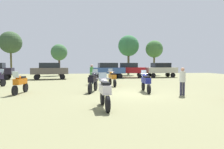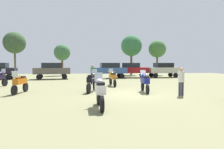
{
  "view_description": "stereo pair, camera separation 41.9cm",
  "coord_description": "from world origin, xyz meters",
  "px_view_note": "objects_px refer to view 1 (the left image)",
  "views": [
    {
      "loc": [
        -2.99,
        -12.15,
        1.9
      ],
      "look_at": [
        -0.96,
        3.53,
        1.04
      ],
      "focal_mm": 31.72,
      "sensor_mm": 36.0,
      "label": 1
    },
    {
      "loc": [
        -2.57,
        -12.2,
        1.9
      ],
      "look_at": [
        -0.96,
        3.53,
        1.04
      ],
      "focal_mm": 31.72,
      "sensor_mm": 36.0,
      "label": 2
    }
  ],
  "objects_px": {
    "tree_1": "(59,53)",
    "tree_3": "(11,43)",
    "tree_2": "(129,46)",
    "tree_4": "(154,49)",
    "car_4": "(50,70)",
    "person_2": "(182,79)",
    "motorcycle_9": "(20,83)",
    "motorcycle_3": "(112,78)",
    "motorcycle_8": "(105,91)",
    "motorcycle_2": "(93,81)",
    "motorcycle_10": "(146,81)",
    "car_1": "(108,69)",
    "person_1": "(92,73)",
    "car_5": "(129,69)",
    "car_2": "(161,69)"
  },
  "relations": [
    {
      "from": "tree_2",
      "to": "car_4",
      "type": "bearing_deg",
      "value": -143.99
    },
    {
      "from": "motorcycle_8",
      "to": "motorcycle_10",
      "type": "height_order",
      "value": "motorcycle_8"
    },
    {
      "from": "car_2",
      "to": "car_5",
      "type": "distance_m",
      "value": 4.51
    },
    {
      "from": "car_4",
      "to": "person_1",
      "type": "xyz_separation_m",
      "value": [
        4.91,
        -6.52,
        -0.11
      ]
    },
    {
      "from": "tree_1",
      "to": "tree_3",
      "type": "height_order",
      "value": "tree_3"
    },
    {
      "from": "motorcycle_9",
      "to": "car_4",
      "type": "bearing_deg",
      "value": -81.44
    },
    {
      "from": "motorcycle_10",
      "to": "person_2",
      "type": "bearing_deg",
      "value": -40.01
    },
    {
      "from": "tree_3",
      "to": "tree_1",
      "type": "bearing_deg",
      "value": -6.82
    },
    {
      "from": "car_4",
      "to": "tree_2",
      "type": "relative_size",
      "value": 0.67
    },
    {
      "from": "person_2",
      "to": "tree_1",
      "type": "relative_size",
      "value": 0.33
    },
    {
      "from": "tree_2",
      "to": "tree_4",
      "type": "xyz_separation_m",
      "value": [
        4.28,
        -0.79,
        -0.58
      ]
    },
    {
      "from": "car_5",
      "to": "tree_3",
      "type": "height_order",
      "value": "tree_3"
    },
    {
      "from": "car_5",
      "to": "person_2",
      "type": "relative_size",
      "value": 2.76
    },
    {
      "from": "car_1",
      "to": "person_1",
      "type": "height_order",
      "value": "car_1"
    },
    {
      "from": "motorcycle_9",
      "to": "tree_2",
      "type": "distance_m",
      "value": 23.62
    },
    {
      "from": "motorcycle_2",
      "to": "tree_1",
      "type": "bearing_deg",
      "value": 120.09
    },
    {
      "from": "motorcycle_9",
      "to": "person_2",
      "type": "height_order",
      "value": "person_2"
    },
    {
      "from": "car_5",
      "to": "tree_2",
      "type": "distance_m",
      "value": 7.88
    },
    {
      "from": "car_2",
      "to": "person_1",
      "type": "height_order",
      "value": "car_2"
    },
    {
      "from": "tree_4",
      "to": "motorcycle_8",
      "type": "bearing_deg",
      "value": -113.78
    },
    {
      "from": "car_5",
      "to": "motorcycle_8",
      "type": "bearing_deg",
      "value": 176.09
    },
    {
      "from": "motorcycle_10",
      "to": "tree_1",
      "type": "xyz_separation_m",
      "value": [
        -8.24,
        19.95,
        2.97
      ]
    },
    {
      "from": "person_1",
      "to": "car_4",
      "type": "bearing_deg",
      "value": -55.55
    },
    {
      "from": "car_5",
      "to": "motorcycle_9",
      "type": "bearing_deg",
      "value": 155.32
    },
    {
      "from": "car_1",
      "to": "tree_3",
      "type": "bearing_deg",
      "value": 55.63
    },
    {
      "from": "motorcycle_2",
      "to": "person_2",
      "type": "xyz_separation_m",
      "value": [
        5.2,
        -2.12,
        0.22
      ]
    },
    {
      "from": "motorcycle_2",
      "to": "tree_4",
      "type": "bearing_deg",
      "value": 76.71
    },
    {
      "from": "motorcycle_10",
      "to": "car_1",
      "type": "distance_m",
      "value": 12.96
    },
    {
      "from": "motorcycle_2",
      "to": "car_4",
      "type": "xyz_separation_m",
      "value": [
        -4.87,
        11.7,
        0.43
      ]
    },
    {
      "from": "tree_3",
      "to": "tree_4",
      "type": "bearing_deg",
      "value": -2.58
    },
    {
      "from": "car_4",
      "to": "tree_3",
      "type": "height_order",
      "value": "tree_3"
    },
    {
      "from": "motorcycle_8",
      "to": "person_2",
      "type": "xyz_separation_m",
      "value": [
        4.88,
        2.76,
        0.23
      ]
    },
    {
      "from": "car_4",
      "to": "person_2",
      "type": "xyz_separation_m",
      "value": [
        10.07,
        -13.83,
        -0.21
      ]
    },
    {
      "from": "car_1",
      "to": "person_2",
      "type": "xyz_separation_m",
      "value": [
        2.88,
        -14.54,
        -0.21
      ]
    },
    {
      "from": "person_1",
      "to": "car_1",
      "type": "bearing_deg",
      "value": -109.99
    },
    {
      "from": "motorcycle_10",
      "to": "tree_2",
      "type": "relative_size",
      "value": 0.33
    },
    {
      "from": "car_2",
      "to": "tree_2",
      "type": "relative_size",
      "value": 0.66
    },
    {
      "from": "motorcycle_3",
      "to": "motorcycle_8",
      "type": "height_order",
      "value": "motorcycle_8"
    },
    {
      "from": "car_1",
      "to": "car_5",
      "type": "bearing_deg",
      "value": -78.95
    },
    {
      "from": "person_2",
      "to": "tree_2",
      "type": "height_order",
      "value": "tree_2"
    },
    {
      "from": "motorcycle_8",
      "to": "person_2",
      "type": "relative_size",
      "value": 1.28
    },
    {
      "from": "person_2",
      "to": "tree_2",
      "type": "distance_m",
      "value": 22.65
    },
    {
      "from": "motorcycle_3",
      "to": "tree_1",
      "type": "relative_size",
      "value": 0.43
    },
    {
      "from": "tree_2",
      "to": "tree_3",
      "type": "xyz_separation_m",
      "value": [
        -19.13,
        0.26,
        0.34
      ]
    },
    {
      "from": "tree_3",
      "to": "motorcycle_9",
      "type": "bearing_deg",
      "value": -69.11
    },
    {
      "from": "car_2",
      "to": "tree_3",
      "type": "xyz_separation_m",
      "value": [
        -22.23,
        7.18,
        4.08
      ]
    },
    {
      "from": "motorcycle_10",
      "to": "car_1",
      "type": "height_order",
      "value": "car_1"
    },
    {
      "from": "car_5",
      "to": "motorcycle_3",
      "type": "bearing_deg",
      "value": 171.54
    },
    {
      "from": "motorcycle_8",
      "to": "car_1",
      "type": "relative_size",
      "value": 0.47
    },
    {
      "from": "tree_4",
      "to": "tree_1",
      "type": "bearing_deg",
      "value": 179.49
    }
  ]
}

